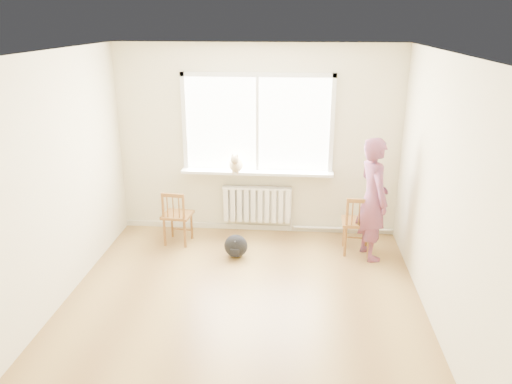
% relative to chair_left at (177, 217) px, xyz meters
% --- Properties ---
extents(floor, '(4.50, 4.50, 0.00)m').
position_rel_chair_left_xyz_m(floor, '(1.08, -1.66, -0.39)').
color(floor, olive).
rests_on(floor, ground).
extents(ceiling, '(4.50, 4.50, 0.00)m').
position_rel_chair_left_xyz_m(ceiling, '(1.08, -1.66, 2.31)').
color(ceiling, white).
rests_on(ceiling, back_wall).
extents(back_wall, '(4.00, 0.01, 2.70)m').
position_rel_chair_left_xyz_m(back_wall, '(1.08, 0.59, 0.96)').
color(back_wall, beige).
rests_on(back_wall, ground).
extents(window, '(2.12, 0.05, 1.42)m').
position_rel_chair_left_xyz_m(window, '(1.08, 0.56, 1.27)').
color(window, white).
rests_on(window, back_wall).
extents(windowsill, '(2.15, 0.22, 0.04)m').
position_rel_chair_left_xyz_m(windowsill, '(1.08, 0.48, 0.54)').
color(windowsill, white).
rests_on(windowsill, back_wall).
extents(radiator, '(1.00, 0.12, 0.55)m').
position_rel_chair_left_xyz_m(radiator, '(1.08, 0.50, 0.05)').
color(radiator, white).
rests_on(radiator, back_wall).
extents(heating_pipe, '(1.40, 0.04, 0.04)m').
position_rel_chair_left_xyz_m(heating_pipe, '(2.33, 0.53, -0.31)').
color(heating_pipe, silver).
rests_on(heating_pipe, back_wall).
extents(baseboard, '(4.00, 0.03, 0.08)m').
position_rel_chair_left_xyz_m(baseboard, '(1.08, 0.57, -0.35)').
color(baseboard, beige).
rests_on(baseboard, ground).
extents(chair_left, '(0.42, 0.41, 0.78)m').
position_rel_chair_left_xyz_m(chair_left, '(0.00, 0.00, 0.00)').
color(chair_left, brown).
rests_on(chair_left, floor).
extents(chair_right, '(0.42, 0.40, 0.82)m').
position_rel_chair_left_xyz_m(chair_right, '(2.46, -0.10, 0.02)').
color(chair_right, brown).
rests_on(chair_right, floor).
extents(person, '(0.54, 0.68, 1.62)m').
position_rel_chair_left_xyz_m(person, '(2.63, -0.17, 0.41)').
color(person, '#D24B46').
rests_on(person, floor).
extents(cat, '(0.20, 0.45, 0.30)m').
position_rel_chair_left_xyz_m(cat, '(0.79, 0.39, 0.68)').
color(cat, beige).
rests_on(cat, windowsill).
extents(backpack, '(0.38, 0.34, 0.31)m').
position_rel_chair_left_xyz_m(backpack, '(0.87, -0.34, -0.24)').
color(backpack, black).
rests_on(backpack, floor).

